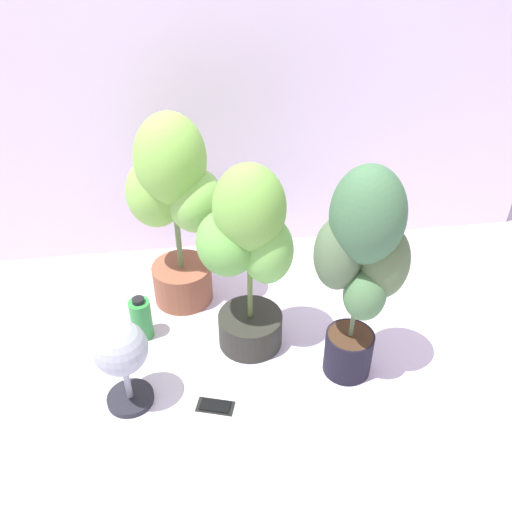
{
  "coord_description": "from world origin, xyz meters",
  "views": [
    {
      "loc": [
        -0.23,
        -1.59,
        1.66
      ],
      "look_at": [
        0.01,
        0.12,
        0.43
      ],
      "focal_mm": 37.27,
      "sensor_mm": 36.0,
      "label": 1
    }
  ],
  "objects_px": {
    "cell_phone": "(215,406)",
    "nutrient_bottle": "(141,318)",
    "potted_plant_front_right": "(362,259)",
    "potted_plant_center": "(247,250)",
    "potted_plant_back_left": "(175,200)",
    "floor_fan": "(121,354)"
  },
  "relations": [
    {
      "from": "potted_plant_center",
      "to": "cell_phone",
      "type": "distance_m",
      "value": 0.61
    },
    {
      "from": "potted_plant_back_left",
      "to": "cell_phone",
      "type": "distance_m",
      "value": 0.87
    },
    {
      "from": "potted_plant_front_right",
      "to": "nutrient_bottle",
      "type": "bearing_deg",
      "value": 158.96
    },
    {
      "from": "potted_plant_back_left",
      "to": "nutrient_bottle",
      "type": "distance_m",
      "value": 0.53
    },
    {
      "from": "potted_plant_center",
      "to": "potted_plant_back_left",
      "type": "bearing_deg",
      "value": 128.08
    },
    {
      "from": "potted_plant_center",
      "to": "nutrient_bottle",
      "type": "distance_m",
      "value": 0.61
    },
    {
      "from": "potted_plant_front_right",
      "to": "floor_fan",
      "type": "bearing_deg",
      "value": -177.5
    },
    {
      "from": "potted_plant_back_left",
      "to": "nutrient_bottle",
      "type": "relative_size",
      "value": 4.39
    },
    {
      "from": "potted_plant_front_right",
      "to": "potted_plant_back_left",
      "type": "bearing_deg",
      "value": 139.18
    },
    {
      "from": "floor_fan",
      "to": "nutrient_bottle",
      "type": "bearing_deg",
      "value": -28.2
    },
    {
      "from": "floor_fan",
      "to": "potted_plant_back_left",
      "type": "bearing_deg",
      "value": -42.71
    },
    {
      "from": "cell_phone",
      "to": "nutrient_bottle",
      "type": "height_order",
      "value": "nutrient_bottle"
    },
    {
      "from": "potted_plant_center",
      "to": "potted_plant_back_left",
      "type": "xyz_separation_m",
      "value": [
        -0.27,
        0.34,
        0.05
      ]
    },
    {
      "from": "potted_plant_front_right",
      "to": "nutrient_bottle",
      "type": "xyz_separation_m",
      "value": [
        -0.84,
        0.32,
        -0.47
      ]
    },
    {
      "from": "potted_plant_back_left",
      "to": "potted_plant_center",
      "type": "bearing_deg",
      "value": -51.92
    },
    {
      "from": "cell_phone",
      "to": "potted_plant_front_right",
      "type": "bearing_deg",
      "value": 119.43
    },
    {
      "from": "potted_plant_front_right",
      "to": "nutrient_bottle",
      "type": "relative_size",
      "value": 4.38
    },
    {
      "from": "potted_plant_back_left",
      "to": "floor_fan",
      "type": "xyz_separation_m",
      "value": [
        -0.22,
        -0.6,
        -0.28
      ]
    },
    {
      "from": "potted_plant_center",
      "to": "potted_plant_back_left",
      "type": "height_order",
      "value": "potted_plant_back_left"
    },
    {
      "from": "potted_plant_back_left",
      "to": "cell_phone",
      "type": "xyz_separation_m",
      "value": [
        0.1,
        -0.68,
        -0.53
      ]
    },
    {
      "from": "cell_phone",
      "to": "nutrient_bottle",
      "type": "xyz_separation_m",
      "value": [
        -0.29,
        0.44,
        0.09
      ]
    },
    {
      "from": "potted_plant_front_right",
      "to": "potted_plant_back_left",
      "type": "distance_m",
      "value": 0.86
    }
  ]
}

